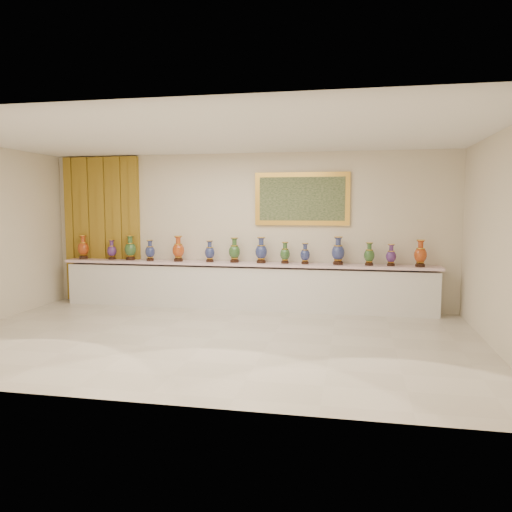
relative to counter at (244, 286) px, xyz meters
The scene contains 18 objects.
ground 2.31m from the counter, 90.00° to the right, with size 8.00×8.00×0.00m, color beige.
room 2.65m from the counter, behind, with size 8.00×8.00×8.00m.
counter is the anchor object (origin of this frame).
vase_0 3.46m from the counter, behind, with size 0.29×0.29×0.49m.
vase_1 2.83m from the counter, behind, with size 0.23×0.23×0.40m.
vase_2 2.44m from the counter, behind, with size 0.23×0.23×0.50m.
vase_3 2.01m from the counter, behind, with size 0.25×0.25×0.41m.
vase_4 1.48m from the counter, behind, with size 0.30×0.30×0.50m.
vase_5 0.94m from the counter, behind, with size 0.24×0.24×0.42m.
vase_6 0.70m from the counter, behind, with size 0.26×0.26×0.48m.
vase_7 0.76m from the counter, ahead, with size 0.23×0.23×0.49m.
vase_8 1.03m from the counter, ahead, with size 0.25×0.25×0.41m.
vase_9 1.34m from the counter, ahead, with size 0.23×0.23×0.39m.
vase_10 1.92m from the counter, ahead, with size 0.29×0.29×0.52m.
vase_11 2.44m from the counter, ahead, with size 0.24×0.24×0.42m.
vase_12 2.81m from the counter, ahead, with size 0.22×0.22×0.40m.
vase_13 3.32m from the counter, ahead, with size 0.23×0.23×0.49m.
label_card 2.08m from the counter, behind, with size 0.10×0.06×0.00m, color white.
Camera 1 is at (2.07, -7.05, 1.98)m, focal length 35.00 mm.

